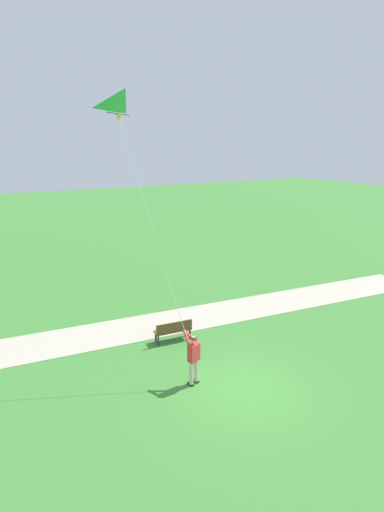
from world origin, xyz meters
TOP-DOWN VIEW (x-y plane):
  - ground_plane at (0.00, 0.00)m, footprint 120.00×120.00m
  - walkway_path at (5.72, 2.00)m, footprint 5.30×32.09m
  - person_kite_flyer at (1.01, 1.34)m, footprint 0.63×0.49m
  - flying_kite at (3.91, 2.25)m, footprint 3.34×1.59m
  - park_bench_near_walkway at (3.92, 0.66)m, footprint 0.57×1.53m

SIDE VIEW (x-z plane):
  - ground_plane at x=0.00m, z-range 0.00..0.00m
  - walkway_path at x=5.72m, z-range 0.00..0.02m
  - park_bench_near_walkway at x=3.92m, z-range 0.07..0.95m
  - person_kite_flyer at x=1.01m, z-range 0.13..1.96m
  - flying_kite at x=3.91m, z-range 5.05..12.57m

